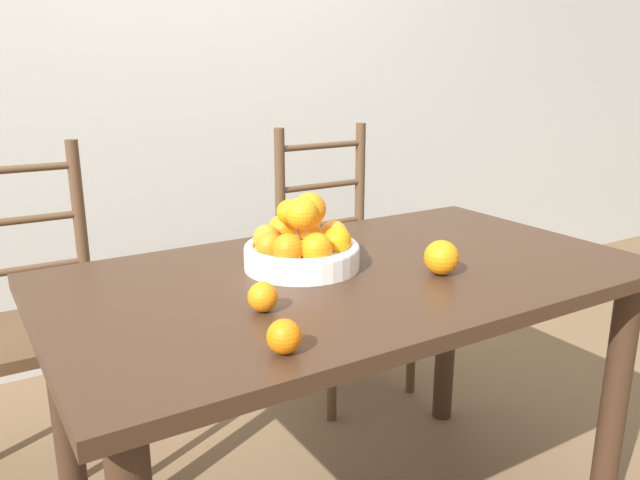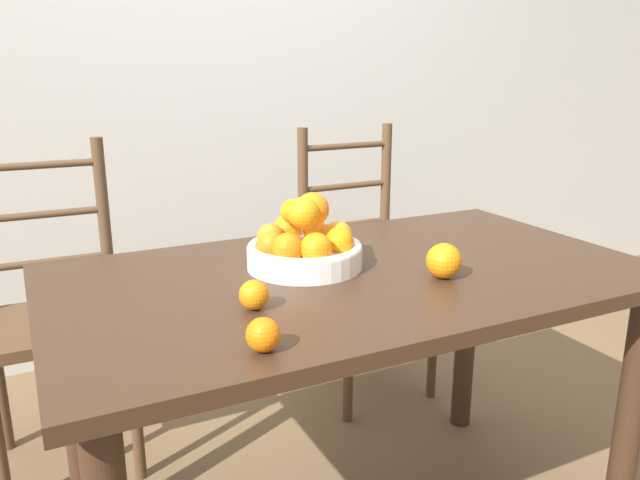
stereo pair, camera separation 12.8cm
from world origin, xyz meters
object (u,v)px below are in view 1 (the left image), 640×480
object	(u,v)px
chair_right	(340,269)
fruit_bowl	(302,245)
orange_loose_2	(441,258)
chair_left	(33,330)
orange_loose_0	(284,337)
orange_loose_1	(263,297)

from	to	relation	value
chair_right	fruit_bowl	bearing A→B (deg)	-131.19
orange_loose_2	chair_left	bearing A→B (deg)	132.59
orange_loose_0	orange_loose_2	distance (m)	0.55
orange_loose_1	chair_right	bearing A→B (deg)	48.69
orange_loose_0	chair_left	xyz separation A→B (m)	(-0.29, 1.07, -0.32)
fruit_bowl	orange_loose_2	bearing A→B (deg)	-39.99
fruit_bowl	orange_loose_1	world-z (taller)	fruit_bowl
orange_loose_0	chair_right	size ratio (longest dim) A/B	0.06
orange_loose_0	chair_left	distance (m)	1.15
orange_loose_0	fruit_bowl	bearing A→B (deg)	56.31
orange_loose_2	orange_loose_1	bearing A→B (deg)	178.40
orange_loose_0	chair_right	distance (m)	1.39
chair_right	orange_loose_2	bearing A→B (deg)	-110.08
chair_left	orange_loose_1	bearing A→B (deg)	-67.66
chair_left	chair_right	xyz separation A→B (m)	(1.12, -0.00, 0.00)
orange_loose_2	orange_loose_0	bearing A→B (deg)	-161.17
orange_loose_1	orange_loose_2	xyz separation A→B (m)	(0.47, -0.01, 0.01)
orange_loose_1	orange_loose_2	bearing A→B (deg)	-1.60
orange_loose_0	orange_loose_2	size ratio (longest dim) A/B	0.74
orange_loose_1	orange_loose_2	world-z (taller)	orange_loose_2
chair_left	orange_loose_0	bearing A→B (deg)	-73.97
orange_loose_0	orange_loose_1	bearing A→B (deg)	74.04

